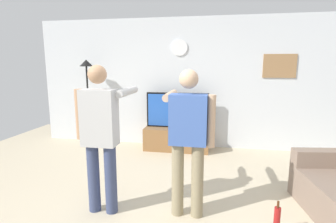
{
  "coord_description": "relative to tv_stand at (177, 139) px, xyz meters",
  "views": [
    {
      "loc": [
        0.66,
        -2.58,
        1.74
      ],
      "look_at": [
        -0.03,
        1.2,
        1.05
      ],
      "focal_mm": 27.93,
      "sensor_mm": 36.0,
      "label": 1
    }
  ],
  "objects": [
    {
      "name": "ground_plane",
      "position": [
        0.1,
        -2.6,
        -0.23
      ],
      "size": [
        8.4,
        8.4,
        0.0
      ],
      "primitive_type": "plane",
      "color": "beige"
    },
    {
      "name": "back_wall",
      "position": [
        0.1,
        0.35,
        1.12
      ],
      "size": [
        6.4,
        0.1,
        2.7
      ],
      "primitive_type": "cube",
      "color": "silver",
      "rests_on": "ground_plane"
    },
    {
      "name": "tv_stand",
      "position": [
        0.0,
        0.0,
        0.0
      ],
      "size": [
        1.32,
        0.57,
        0.46
      ],
      "color": "olive",
      "rests_on": "ground_plane"
    },
    {
      "name": "television",
      "position": [
        0.0,
        0.05,
        0.59
      ],
      "size": [
        1.27,
        0.07,
        0.72
      ],
      "color": "black",
      "rests_on": "tv_stand"
    },
    {
      "name": "wall_clock",
      "position": [
        0.0,
        0.29,
        1.86
      ],
      "size": [
        0.34,
        0.03,
        0.34
      ],
      "primitive_type": "cylinder",
      "rotation": [
        1.57,
        0.0,
        0.0
      ],
      "color": "white"
    },
    {
      "name": "framed_picture",
      "position": [
        1.97,
        0.3,
        1.49
      ],
      "size": [
        0.62,
        0.04,
        0.46
      ],
      "primitive_type": "cube",
      "color": "#997047"
    },
    {
      "name": "floor_lamp",
      "position": [
        -1.91,
        -0.05,
        1.09
      ],
      "size": [
        0.32,
        0.32,
        1.85
      ],
      "color": "black",
      "rests_on": "ground_plane"
    },
    {
      "name": "person_standing_nearer_lamp",
      "position": [
        -0.53,
        -2.46,
        0.75
      ],
      "size": [
        0.57,
        0.78,
        1.74
      ],
      "color": "#384266",
      "rests_on": "ground_plane"
    },
    {
      "name": "person_standing_nearer_couch",
      "position": [
        0.47,
        -2.36,
        0.73
      ],
      "size": [
        0.59,
        0.78,
        1.69
      ],
      "color": "gray",
      "rests_on": "ground_plane"
    },
    {
      "name": "beverage_bottle",
      "position": [
        1.43,
        -2.55,
        -0.08
      ],
      "size": [
        0.07,
        0.07,
        0.36
      ],
      "color": "maroon",
      "rests_on": "ground_plane"
    }
  ]
}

